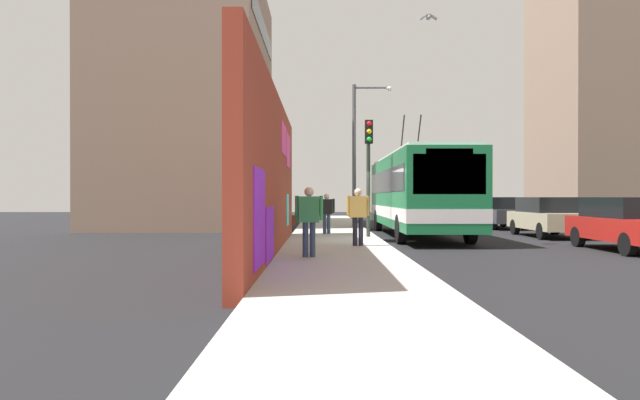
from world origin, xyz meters
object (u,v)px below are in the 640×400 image
at_px(parked_car_dark_gray, 498,212).
at_px(traffic_light, 369,158).
at_px(pedestrian_near_wall, 309,216).
at_px(parked_car_champagne, 548,216).
at_px(street_lamp, 359,145).
at_px(city_bus, 417,191).
at_px(parked_car_red, 629,223).
at_px(pedestrian_at_curb, 358,212).
at_px(pedestrian_midblock, 326,211).

xyz_separation_m(parked_car_dark_gray, traffic_light, (-8.33, 7.35, 2.15)).
bearing_deg(pedestrian_near_wall, parked_car_champagne, -46.68).
bearing_deg(street_lamp, city_bus, -155.63).
xyz_separation_m(parked_car_red, traffic_light, (3.70, 7.35, 2.15)).
bearing_deg(pedestrian_at_curb, city_bus, -24.95).
xyz_separation_m(city_bus, pedestrian_near_wall, (-9.09, 4.18, -0.69)).
distance_m(city_bus, parked_car_champagne, 5.30).
xyz_separation_m(city_bus, street_lamp, (4.50, 2.04, 2.27)).
xyz_separation_m(parked_car_champagne, street_lamp, (4.75, 7.24, 3.26)).
height_order(pedestrian_near_wall, traffic_light, traffic_light).
xyz_separation_m(parked_car_champagne, pedestrian_at_curb, (-5.72, 7.98, 0.31)).
height_order(city_bus, street_lamp, street_lamp).
distance_m(parked_car_champagne, parked_car_dark_gray, 6.23).
distance_m(city_bus, pedestrian_near_wall, 10.03).
height_order(pedestrian_near_wall, pedestrian_midblock, pedestrian_near_wall).
bearing_deg(city_bus, pedestrian_near_wall, 155.33).
bearing_deg(pedestrian_midblock, pedestrian_at_curb, -170.79).
distance_m(city_bus, pedestrian_midblock, 3.78).
xyz_separation_m(pedestrian_near_wall, street_lamp, (13.59, -2.14, 2.96)).
relative_size(parked_car_dark_gray, traffic_light, 1.13).
bearing_deg(street_lamp, parked_car_dark_gray, -78.46).
distance_m(parked_car_champagne, pedestrian_near_wall, 12.89).
distance_m(parked_car_dark_gray, pedestrian_at_curb, 14.37).
relative_size(pedestrian_near_wall, traffic_light, 0.40).
bearing_deg(traffic_light, street_lamp, -0.94).
height_order(parked_car_champagne, pedestrian_at_curb, pedestrian_at_curb).
height_order(city_bus, traffic_light, city_bus).
bearing_deg(pedestrian_midblock, city_bus, -80.76).
bearing_deg(city_bus, traffic_light, 137.57).
xyz_separation_m(pedestrian_near_wall, traffic_light, (6.74, -2.03, 1.85)).
relative_size(parked_car_red, parked_car_champagne, 1.01).
relative_size(parked_car_champagne, street_lamp, 0.63).
xyz_separation_m(parked_car_champagne, traffic_light, (-2.10, 7.35, 2.15)).
bearing_deg(parked_car_champagne, pedestrian_at_curb, 125.64).
height_order(parked_car_red, pedestrian_near_wall, pedestrian_near_wall).
relative_size(parked_car_red, pedestrian_midblock, 2.79).
bearing_deg(pedestrian_near_wall, traffic_light, -16.73).
relative_size(pedestrian_at_curb, street_lamp, 0.25).
relative_size(parked_car_red, street_lamp, 0.64).
relative_size(city_bus, pedestrian_midblock, 7.24).
height_order(city_bus, pedestrian_near_wall, city_bus).
relative_size(parked_car_champagne, pedestrian_midblock, 2.77).
bearing_deg(parked_car_red, pedestrian_midblock, 58.34).
distance_m(parked_car_red, parked_car_champagne, 5.80).
bearing_deg(pedestrian_near_wall, city_bus, -24.67).
distance_m(pedestrian_at_curb, street_lamp, 10.90).
height_order(city_bus, pedestrian_midblock, city_bus).
height_order(parked_car_red, traffic_light, traffic_light).
distance_m(parked_car_champagne, pedestrian_midblock, 8.86).
bearing_deg(city_bus, street_lamp, 24.37).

